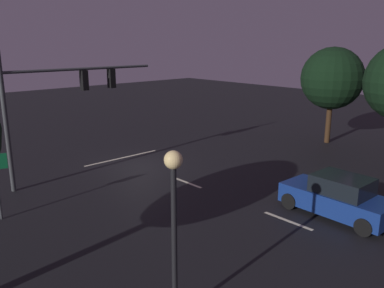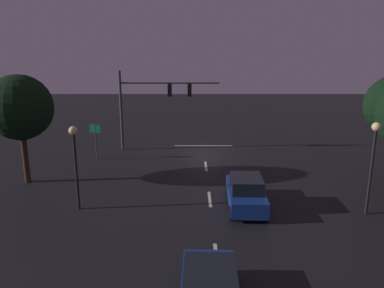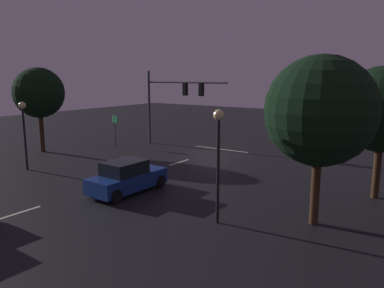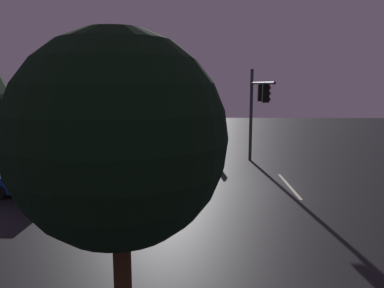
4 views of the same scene
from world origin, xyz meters
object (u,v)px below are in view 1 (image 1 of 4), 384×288
object	(u,v)px
traffic_signal_assembly	(59,94)
car_approaching	(337,197)
street_lamp_right_kerb	(174,203)
tree_left_near	(332,78)

from	to	relation	value
traffic_signal_assembly	car_approaching	distance (m)	13.55
car_approaching	street_lamp_right_kerb	bearing A→B (deg)	1.85
car_approaching	tree_left_near	distance (m)	13.09
traffic_signal_assembly	street_lamp_right_kerb	distance (m)	12.29
street_lamp_right_kerb	traffic_signal_assembly	bearing A→B (deg)	-102.94
street_lamp_right_kerb	tree_left_near	size ratio (longest dim) A/B	0.68
street_lamp_right_kerb	tree_left_near	world-z (taller)	tree_left_near
traffic_signal_assembly	street_lamp_right_kerb	bearing A→B (deg)	77.06
traffic_signal_assembly	street_lamp_right_kerb	world-z (taller)	traffic_signal_assembly
traffic_signal_assembly	tree_left_near	bearing A→B (deg)	162.76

